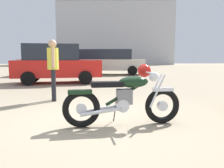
{
  "coord_description": "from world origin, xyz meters",
  "views": [
    {
      "loc": [
        -0.09,
        -4.16,
        1.18
      ],
      "look_at": [
        0.29,
        0.88,
        0.59
      ],
      "focal_mm": 36.13,
      "sensor_mm": 36.0,
      "label": 1
    }
  ],
  "objects_px": {
    "bystander": "(53,64)",
    "silver_sedan_mid": "(50,62)",
    "vintage_motorcycle": "(126,97)",
    "pale_sedan_back": "(56,63)",
    "dark_sedan_left": "(109,61)"
  },
  "relations": [
    {
      "from": "bystander",
      "to": "silver_sedan_mid",
      "type": "relative_size",
      "value": 0.42
    },
    {
      "from": "bystander",
      "to": "pale_sedan_back",
      "type": "bearing_deg",
      "value": 85.94
    },
    {
      "from": "vintage_motorcycle",
      "to": "dark_sedan_left",
      "type": "relative_size",
      "value": 0.43
    },
    {
      "from": "bystander",
      "to": "silver_sedan_mid",
      "type": "distance_m",
      "value": 9.17
    },
    {
      "from": "bystander",
      "to": "pale_sedan_back",
      "type": "distance_m",
      "value": 4.46
    },
    {
      "from": "vintage_motorcycle",
      "to": "pale_sedan_back",
      "type": "height_order",
      "value": "pale_sedan_back"
    },
    {
      "from": "bystander",
      "to": "pale_sedan_back",
      "type": "height_order",
      "value": "pale_sedan_back"
    },
    {
      "from": "vintage_motorcycle",
      "to": "bystander",
      "type": "bearing_deg",
      "value": 119.97
    },
    {
      "from": "vintage_motorcycle",
      "to": "dark_sedan_left",
      "type": "height_order",
      "value": "dark_sedan_left"
    },
    {
      "from": "bystander",
      "to": "silver_sedan_mid",
      "type": "bearing_deg",
      "value": 88.95
    },
    {
      "from": "vintage_motorcycle",
      "to": "pale_sedan_back",
      "type": "distance_m",
      "value": 7.18
    },
    {
      "from": "vintage_motorcycle",
      "to": "bystander",
      "type": "distance_m",
      "value": 2.94
    },
    {
      "from": "vintage_motorcycle",
      "to": "pale_sedan_back",
      "type": "relative_size",
      "value": 0.51
    },
    {
      "from": "bystander",
      "to": "silver_sedan_mid",
      "type": "xyz_separation_m",
      "value": [
        -1.85,
        8.98,
        -0.1
      ]
    },
    {
      "from": "silver_sedan_mid",
      "to": "pale_sedan_back",
      "type": "height_order",
      "value": "same"
    }
  ]
}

